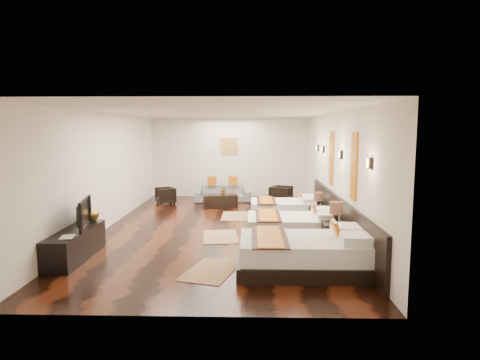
{
  "coord_description": "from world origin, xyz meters",
  "views": [
    {
      "loc": [
        0.75,
        -9.8,
        2.42
      ],
      "look_at": [
        0.48,
        0.69,
        1.1
      ],
      "focal_mm": 30.84,
      "sensor_mm": 36.0,
      "label": 1
    }
  ],
  "objects_px": {
    "bed_far": "(285,209)",
    "book": "(60,237)",
    "coffee_table": "(220,201)",
    "table_plant": "(224,190)",
    "armchair_left": "(165,195)",
    "armchair_right": "(281,195)",
    "tv": "(80,214)",
    "bed_near": "(306,253)",
    "nightstand_a": "(335,233)",
    "tv_console": "(75,245)",
    "figurine": "(90,212)",
    "nightstand_b": "(318,214)",
    "bed_mid": "(293,227)",
    "sofa": "(223,193)"
  },
  "relations": [
    {
      "from": "book",
      "to": "armchair_right",
      "type": "bearing_deg",
      "value": 56.31
    },
    {
      "from": "bed_far",
      "to": "figurine",
      "type": "relative_size",
      "value": 4.99
    },
    {
      "from": "armchair_right",
      "to": "tv",
      "type": "bearing_deg",
      "value": 168.22
    },
    {
      "from": "bed_mid",
      "to": "coffee_table",
      "type": "relative_size",
      "value": 2.05
    },
    {
      "from": "bed_near",
      "to": "nightstand_a",
      "type": "distance_m",
      "value": 1.42
    },
    {
      "from": "armchair_right",
      "to": "book",
      "type": "bearing_deg",
      "value": 171.06
    },
    {
      "from": "bed_near",
      "to": "sofa",
      "type": "relative_size",
      "value": 1.22
    },
    {
      "from": "bed_near",
      "to": "tv_console",
      "type": "bearing_deg",
      "value": 173.19
    },
    {
      "from": "bed_near",
      "to": "book",
      "type": "distance_m",
      "value": 4.21
    },
    {
      "from": "bed_far",
      "to": "book",
      "type": "relative_size",
      "value": 6.35
    },
    {
      "from": "bed_mid",
      "to": "coffee_table",
      "type": "xyz_separation_m",
      "value": [
        -1.87,
        3.6,
        -0.07
      ]
    },
    {
      "from": "bed_mid",
      "to": "tv",
      "type": "height_order",
      "value": "tv"
    },
    {
      "from": "tv",
      "to": "armchair_left",
      "type": "xyz_separation_m",
      "value": [
        0.45,
        5.58,
        -0.57
      ]
    },
    {
      "from": "tv_console",
      "to": "book",
      "type": "bearing_deg",
      "value": -90.0
    },
    {
      "from": "bed_mid",
      "to": "table_plant",
      "type": "bearing_deg",
      "value": 115.74
    },
    {
      "from": "tv_console",
      "to": "tv",
      "type": "bearing_deg",
      "value": 69.99
    },
    {
      "from": "table_plant",
      "to": "nightstand_b",
      "type": "bearing_deg",
      "value": -43.21
    },
    {
      "from": "figurine",
      "to": "armchair_left",
      "type": "bearing_deg",
      "value": 84.21
    },
    {
      "from": "bed_near",
      "to": "coffee_table",
      "type": "relative_size",
      "value": 2.28
    },
    {
      "from": "bed_near",
      "to": "bed_far",
      "type": "xyz_separation_m",
      "value": [
        -0.01,
        4.17,
        -0.05
      ]
    },
    {
      "from": "bed_near",
      "to": "nightstand_a",
      "type": "height_order",
      "value": "nightstand_a"
    },
    {
      "from": "figurine",
      "to": "armchair_left",
      "type": "relative_size",
      "value": 0.65
    },
    {
      "from": "figurine",
      "to": "armchair_left",
      "type": "xyz_separation_m",
      "value": [
        0.5,
        4.95,
        -0.47
      ]
    },
    {
      "from": "bed_far",
      "to": "coffee_table",
      "type": "xyz_separation_m",
      "value": [
        -1.87,
        1.44,
        -0.05
      ]
    },
    {
      "from": "armchair_left",
      "to": "table_plant",
      "type": "distance_m",
      "value": 2.01
    },
    {
      "from": "tv_console",
      "to": "coffee_table",
      "type": "xyz_separation_m",
      "value": [
        2.32,
        5.12,
        -0.08
      ]
    },
    {
      "from": "tv_console",
      "to": "armchair_left",
      "type": "height_order",
      "value": "tv_console"
    },
    {
      "from": "nightstand_a",
      "to": "book",
      "type": "distance_m",
      "value": 5.11
    },
    {
      "from": "bed_mid",
      "to": "nightstand_b",
      "type": "distance_m",
      "value": 1.5
    },
    {
      "from": "bed_far",
      "to": "nightstand_b",
      "type": "xyz_separation_m",
      "value": [
        0.75,
        -0.85,
        0.05
      ]
    },
    {
      "from": "book",
      "to": "armchair_right",
      "type": "relative_size",
      "value": 0.46
    },
    {
      "from": "book",
      "to": "figurine",
      "type": "height_order",
      "value": "figurine"
    },
    {
      "from": "nightstand_b",
      "to": "armchair_left",
      "type": "height_order",
      "value": "nightstand_b"
    },
    {
      "from": "tv_console",
      "to": "armchair_right",
      "type": "relative_size",
      "value": 2.82
    },
    {
      "from": "nightstand_a",
      "to": "coffee_table",
      "type": "height_order",
      "value": "nightstand_a"
    },
    {
      "from": "coffee_table",
      "to": "table_plant",
      "type": "xyz_separation_m",
      "value": [
        0.1,
        0.07,
        0.34
      ]
    },
    {
      "from": "coffee_table",
      "to": "sofa",
      "type": "bearing_deg",
      "value": 90.0
    },
    {
      "from": "tv",
      "to": "figurine",
      "type": "xyz_separation_m",
      "value": [
        -0.05,
        0.62,
        -0.09
      ]
    },
    {
      "from": "figurine",
      "to": "bed_mid",
      "type": "bearing_deg",
      "value": 10.27
    },
    {
      "from": "tv_console",
      "to": "table_plant",
      "type": "xyz_separation_m",
      "value": [
        2.43,
        5.19,
        0.27
      ]
    },
    {
      "from": "tv",
      "to": "coffee_table",
      "type": "bearing_deg",
      "value": -35.93
    },
    {
      "from": "table_plant",
      "to": "armchair_left",
      "type": "bearing_deg",
      "value": 164.82
    },
    {
      "from": "book",
      "to": "tv",
      "type": "bearing_deg",
      "value": 85.93
    },
    {
      "from": "sofa",
      "to": "book",
      "type": "bearing_deg",
      "value": -113.44
    },
    {
      "from": "bed_near",
      "to": "figurine",
      "type": "height_order",
      "value": "figurine"
    },
    {
      "from": "bed_near",
      "to": "bed_mid",
      "type": "xyz_separation_m",
      "value": [
        -0.0,
        2.02,
        -0.03
      ]
    },
    {
      "from": "nightstand_a",
      "to": "nightstand_b",
      "type": "relative_size",
      "value": 1.16
    },
    {
      "from": "tv",
      "to": "coffee_table",
      "type": "xyz_separation_m",
      "value": [
        2.27,
        4.98,
        -0.63
      ]
    },
    {
      "from": "nightstand_b",
      "to": "sofa",
      "type": "height_order",
      "value": "nightstand_b"
    },
    {
      "from": "figurine",
      "to": "armchair_right",
      "type": "xyz_separation_m",
      "value": [
        4.24,
        5.03,
        -0.45
      ]
    }
  ]
}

